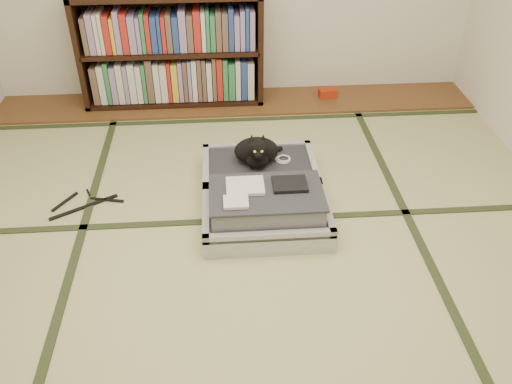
{
  "coord_description": "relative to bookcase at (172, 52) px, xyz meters",
  "views": [
    {
      "loc": [
        -0.14,
        -2.21,
        2.11
      ],
      "look_at": [
        0.05,
        0.35,
        0.25
      ],
      "focal_mm": 38.0,
      "sensor_mm": 36.0,
      "label": 1
    }
  ],
  "objects": [
    {
      "name": "wood_strip",
      "position": [
        0.51,
        -0.07,
        -0.44
      ],
      "size": [
        4.0,
        0.5,
        0.02
      ],
      "primitive_type": "cube",
      "color": "brown",
      "rests_on": "ground"
    },
    {
      "name": "cat",
      "position": [
        0.6,
        -1.26,
        -0.21
      ],
      "size": [
        0.34,
        0.34,
        0.27
      ],
      "color": "black",
      "rests_on": "suitcase"
    },
    {
      "name": "floor",
      "position": [
        0.51,
        -2.07,
        -0.45
      ],
      "size": [
        4.5,
        4.5,
        0.0
      ],
      "primitive_type": "plane",
      "color": "#CBC587",
      "rests_on": "ground"
    },
    {
      "name": "tatami_borders",
      "position": [
        0.51,
        -1.57,
        -0.45
      ],
      "size": [
        4.0,
        4.5,
        0.01
      ],
      "color": "#2D381E",
      "rests_on": "ground"
    },
    {
      "name": "cable_coil",
      "position": [
        0.78,
        -1.23,
        -0.3
      ],
      "size": [
        0.1,
        0.1,
        0.03
      ],
      "color": "white",
      "rests_on": "suitcase"
    },
    {
      "name": "hanger",
      "position": [
        -0.52,
        -1.43,
        -0.44
      ],
      "size": [
        0.45,
        0.32,
        0.01
      ],
      "color": "black",
      "rests_on": "floor"
    },
    {
      "name": "bookcase",
      "position": [
        0.0,
        0.0,
        0.0
      ],
      "size": [
        1.47,
        0.34,
        0.95
      ],
      "color": "black",
      "rests_on": "wood_strip"
    },
    {
      "name": "red_item",
      "position": [
        1.31,
        -0.04,
        -0.4
      ],
      "size": [
        0.16,
        0.1,
        0.07
      ],
      "primitive_type": "cube",
      "rotation": [
        0.0,
        0.0,
        0.08
      ],
      "color": "#AC270D",
      "rests_on": "wood_strip"
    },
    {
      "name": "suitcase",
      "position": [
        0.62,
        -1.55,
        -0.35
      ],
      "size": [
        0.76,
        1.01,
        0.3
      ],
      "color": "#BCBCC1",
      "rests_on": "floor"
    }
  ]
}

